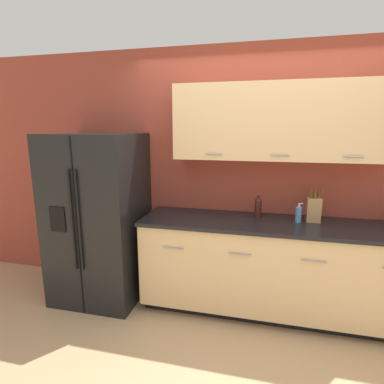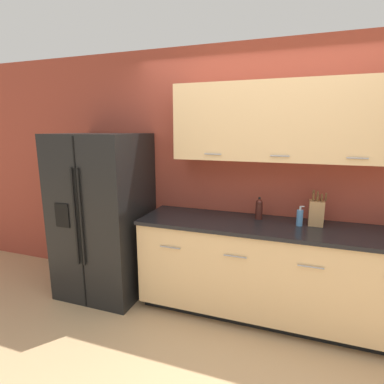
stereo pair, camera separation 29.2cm
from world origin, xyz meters
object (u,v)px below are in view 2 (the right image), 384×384
Objects in this scene: refrigerator at (104,215)px; knife_block at (316,212)px; soap_dispenser at (300,217)px; oil_bottle at (259,209)px.

knife_block is at bearing 5.01° from refrigerator.
oil_bottle reaches higher than soap_dispenser.
refrigerator is 2.00m from soap_dispenser.
refrigerator is at bearing -174.99° from knife_block.
refrigerator is 9.43× the size of soap_dispenser.
knife_block is 0.16m from soap_dispenser.
refrigerator reaches higher than soap_dispenser.
oil_bottle is (-0.51, 0.03, -0.02)m from knife_block.
oil_bottle is (1.62, 0.21, 0.16)m from refrigerator.
oil_bottle is at bearing 176.97° from knife_block.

